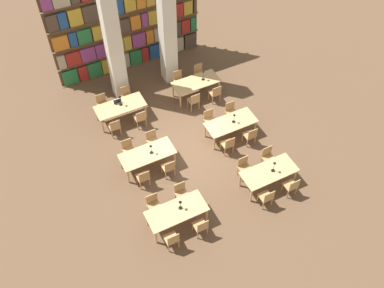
% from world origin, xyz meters
% --- Properties ---
extents(ground_plane, '(40.00, 40.00, 0.00)m').
position_xyz_m(ground_plane, '(0.00, 0.00, 0.00)').
color(ground_plane, brown).
extents(bookshelf_bank, '(6.65, 0.35, 5.50)m').
position_xyz_m(bookshelf_bank, '(-0.00, 5.82, 2.66)').
color(bookshelf_bank, brown).
rests_on(bookshelf_bank, ground_plane).
extents(pillar_left, '(0.59, 0.59, 6.00)m').
position_xyz_m(pillar_left, '(-1.15, 4.21, 3.00)').
color(pillar_left, silver).
rests_on(pillar_left, ground_plane).
extents(pillar_center, '(0.59, 0.59, 6.00)m').
position_xyz_m(pillar_center, '(1.15, 4.21, 3.00)').
color(pillar_center, silver).
rests_on(pillar_center, ground_plane).
extents(reading_table_0, '(1.99, 0.89, 0.74)m').
position_xyz_m(reading_table_0, '(-1.76, -2.64, 0.66)').
color(reading_table_0, tan).
rests_on(reading_table_0, ground_plane).
extents(chair_0, '(0.42, 0.40, 0.88)m').
position_xyz_m(chair_0, '(-2.28, -3.37, 0.48)').
color(chair_0, tan).
rests_on(chair_0, ground_plane).
extents(chair_1, '(0.42, 0.40, 0.88)m').
position_xyz_m(chair_1, '(-2.28, -1.91, 0.48)').
color(chair_1, tan).
rests_on(chair_1, ground_plane).
extents(chair_2, '(0.42, 0.40, 0.88)m').
position_xyz_m(chair_2, '(-1.25, -3.37, 0.48)').
color(chair_2, tan).
rests_on(chair_2, ground_plane).
extents(chair_3, '(0.42, 0.40, 0.88)m').
position_xyz_m(chair_3, '(-1.25, -1.91, 0.48)').
color(chair_3, tan).
rests_on(chair_3, ground_plane).
extents(desk_lamp_0, '(0.14, 0.14, 0.42)m').
position_xyz_m(desk_lamp_0, '(-1.60, -2.60, 1.02)').
color(desk_lamp_0, black).
rests_on(desk_lamp_0, reading_table_0).
extents(reading_table_1, '(1.99, 0.89, 0.74)m').
position_xyz_m(reading_table_1, '(1.80, -2.66, 0.66)').
color(reading_table_1, tan).
rests_on(reading_table_1, ground_plane).
extents(chair_4, '(0.42, 0.40, 0.88)m').
position_xyz_m(chair_4, '(1.25, -3.39, 0.48)').
color(chair_4, tan).
rests_on(chair_4, ground_plane).
extents(chair_5, '(0.42, 0.40, 0.88)m').
position_xyz_m(chair_5, '(1.25, -1.93, 0.48)').
color(chair_5, tan).
rests_on(chair_5, ground_plane).
extents(chair_6, '(0.42, 0.40, 0.88)m').
position_xyz_m(chair_6, '(2.28, -3.39, 0.48)').
color(chair_6, tan).
rests_on(chair_6, ground_plane).
extents(chair_7, '(0.42, 0.40, 0.88)m').
position_xyz_m(chair_7, '(2.28, -1.93, 0.48)').
color(chair_7, tan).
rests_on(chair_7, ground_plane).
extents(desk_lamp_1, '(0.14, 0.14, 0.49)m').
position_xyz_m(desk_lamp_1, '(1.93, -2.69, 1.07)').
color(desk_lamp_1, black).
rests_on(desk_lamp_1, reading_table_1).
extents(reading_table_2, '(1.99, 0.89, 0.74)m').
position_xyz_m(reading_table_2, '(-1.68, 0.00, 0.66)').
color(reading_table_2, tan).
rests_on(reading_table_2, ground_plane).
extents(chair_8, '(0.42, 0.40, 0.88)m').
position_xyz_m(chair_8, '(-2.15, -0.73, 0.48)').
color(chair_8, tan).
rests_on(chair_8, ground_plane).
extents(chair_9, '(0.42, 0.40, 0.88)m').
position_xyz_m(chair_9, '(-2.15, 0.73, 0.48)').
color(chair_9, tan).
rests_on(chair_9, ground_plane).
extents(chair_10, '(0.42, 0.40, 0.88)m').
position_xyz_m(chair_10, '(-1.17, -0.73, 0.48)').
color(chair_10, tan).
rests_on(chair_10, ground_plane).
extents(chair_11, '(0.42, 0.40, 0.88)m').
position_xyz_m(chair_11, '(-1.17, 0.73, 0.48)').
color(chair_11, tan).
rests_on(chair_11, ground_plane).
extents(desk_lamp_2, '(0.14, 0.14, 0.44)m').
position_xyz_m(desk_lamp_2, '(-1.52, -0.04, 1.03)').
color(desk_lamp_2, black).
rests_on(desk_lamp_2, reading_table_2).
extents(reading_table_3, '(1.99, 0.89, 0.74)m').
position_xyz_m(reading_table_3, '(1.81, -0.01, 0.66)').
color(reading_table_3, tan).
rests_on(reading_table_3, ground_plane).
extents(chair_12, '(0.42, 0.40, 0.88)m').
position_xyz_m(chair_12, '(1.27, -0.74, 0.48)').
color(chair_12, tan).
rests_on(chair_12, ground_plane).
extents(chair_13, '(0.42, 0.40, 0.88)m').
position_xyz_m(chair_13, '(1.27, 0.72, 0.48)').
color(chair_13, tan).
rests_on(chair_13, ground_plane).
extents(chair_14, '(0.42, 0.40, 0.88)m').
position_xyz_m(chair_14, '(2.26, -0.74, 0.48)').
color(chair_14, tan).
rests_on(chair_14, ground_plane).
extents(chair_15, '(0.42, 0.40, 0.88)m').
position_xyz_m(chair_15, '(2.26, 0.72, 0.48)').
color(chair_15, tan).
rests_on(chair_15, ground_plane).
extents(desk_lamp_3, '(0.14, 0.14, 0.43)m').
position_xyz_m(desk_lamp_3, '(1.90, -0.05, 1.03)').
color(desk_lamp_3, black).
rests_on(desk_lamp_3, reading_table_3).
extents(reading_table_4, '(1.99, 0.89, 0.74)m').
position_xyz_m(reading_table_4, '(-1.68, 2.76, 0.66)').
color(reading_table_4, tan).
rests_on(reading_table_4, ground_plane).
extents(chair_16, '(0.42, 0.40, 0.88)m').
position_xyz_m(chair_16, '(-2.20, 2.03, 0.48)').
color(chair_16, tan).
rests_on(chair_16, ground_plane).
extents(chair_17, '(0.42, 0.40, 0.88)m').
position_xyz_m(chair_17, '(-2.20, 3.49, 0.48)').
color(chair_17, tan).
rests_on(chair_17, ground_plane).
extents(chair_18, '(0.42, 0.40, 0.88)m').
position_xyz_m(chair_18, '(-1.13, 2.03, 0.48)').
color(chair_18, tan).
rests_on(chair_18, ground_plane).
extents(chair_19, '(0.42, 0.40, 0.88)m').
position_xyz_m(chair_19, '(-1.13, 3.49, 0.48)').
color(chair_19, tan).
rests_on(chair_19, ground_plane).
extents(desk_lamp_4, '(0.14, 0.14, 0.48)m').
position_xyz_m(desk_lamp_4, '(-1.62, 2.79, 1.07)').
color(desk_lamp_4, black).
rests_on(desk_lamp_4, reading_table_4).
extents(laptop, '(0.32, 0.22, 0.21)m').
position_xyz_m(laptop, '(-1.70, 3.01, 0.78)').
color(laptop, silver).
rests_on(laptop, reading_table_4).
extents(reading_table_5, '(1.99, 0.89, 0.74)m').
position_xyz_m(reading_table_5, '(1.69, 2.68, 0.66)').
color(reading_table_5, tan).
rests_on(reading_table_5, ground_plane).
extents(chair_20, '(0.42, 0.40, 0.88)m').
position_xyz_m(chair_20, '(1.22, 1.95, 0.48)').
color(chair_20, tan).
rests_on(chair_20, ground_plane).
extents(chair_21, '(0.42, 0.40, 0.88)m').
position_xyz_m(chair_21, '(1.22, 3.41, 0.48)').
color(chair_21, tan).
rests_on(chair_21, ground_plane).
extents(chair_22, '(0.42, 0.40, 0.88)m').
position_xyz_m(chair_22, '(2.22, 1.95, 0.48)').
color(chair_22, tan).
rests_on(chair_22, ground_plane).
extents(chair_23, '(0.42, 0.40, 0.88)m').
position_xyz_m(chair_23, '(2.22, 3.41, 0.48)').
color(chair_23, tan).
rests_on(chair_23, ground_plane).
extents(desk_lamp_5, '(0.14, 0.14, 0.48)m').
position_xyz_m(desk_lamp_5, '(2.01, 2.66, 1.06)').
color(desk_lamp_5, black).
rests_on(desk_lamp_5, reading_table_5).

